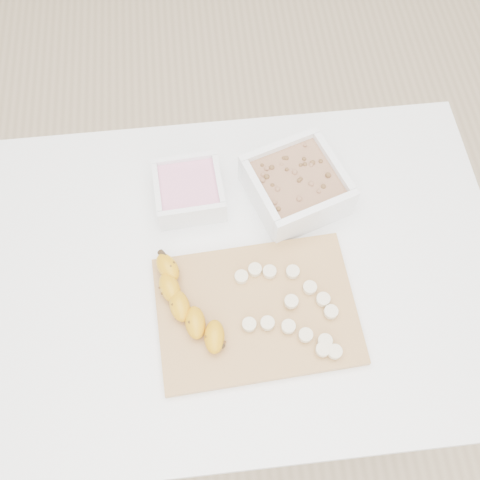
{
  "coord_description": "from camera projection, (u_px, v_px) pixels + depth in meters",
  "views": [
    {
      "loc": [
        -0.05,
        -0.39,
        1.68
      ],
      "look_at": [
        0.0,
        0.03,
        0.81
      ],
      "focal_mm": 40.0,
      "sensor_mm": 36.0,
      "label": 1
    }
  ],
  "objects": [
    {
      "name": "cutting_board",
      "position": [
        256.0,
        310.0,
        0.96
      ],
      "size": [
        0.37,
        0.27,
        0.01
      ],
      "primitive_type": "cube",
      "rotation": [
        0.0,
        0.0,
        0.05
      ],
      "color": "tan",
      "rests_on": "table"
    },
    {
      "name": "ground",
      "position": [
        241.0,
        361.0,
        1.68
      ],
      "size": [
        3.5,
        3.5,
        0.0
      ],
      "primitive_type": "plane",
      "color": "#C6AD89",
      "rests_on": "ground"
    },
    {
      "name": "table",
      "position": [
        242.0,
        286.0,
        1.1
      ],
      "size": [
        1.0,
        0.7,
        0.75
      ],
      "color": "white",
      "rests_on": "ground"
    },
    {
      "name": "banana_slices",
      "position": [
        293.0,
        309.0,
        0.95
      ],
      "size": [
        0.18,
        0.19,
        0.02
      ],
      "color": "beige",
      "rests_on": "cutting_board"
    },
    {
      "name": "bowl_yogurt",
      "position": [
        189.0,
        190.0,
        1.05
      ],
      "size": [
        0.14,
        0.14,
        0.06
      ],
      "color": "white",
      "rests_on": "table"
    },
    {
      "name": "bowl_granola",
      "position": [
        296.0,
        185.0,
        1.04
      ],
      "size": [
        0.22,
        0.22,
        0.08
      ],
      "color": "white",
      "rests_on": "table"
    },
    {
      "name": "banana",
      "position": [
        188.0,
        305.0,
        0.94
      ],
      "size": [
        0.11,
        0.21,
        0.04
      ],
      "primitive_type": null,
      "rotation": [
        0.0,
        0.0,
        0.29
      ],
      "color": "orange",
      "rests_on": "cutting_board"
    }
  ]
}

